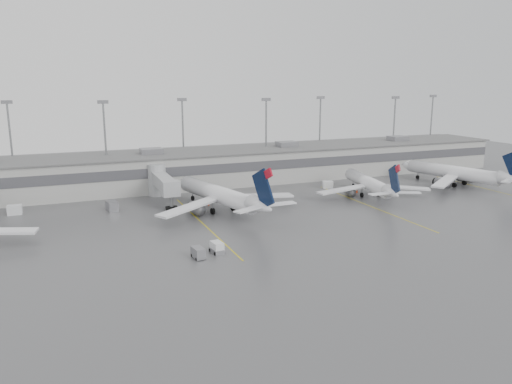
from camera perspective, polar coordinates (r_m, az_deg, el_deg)
name	(u,v)px	position (r m, az deg, el deg)	size (l,w,h in m)	color
ground	(364,254)	(75.41, 12.28, -6.95)	(260.00, 260.00, 0.00)	#4B4B4D
terminal	(232,165)	(124.97, -2.72, 3.06)	(152.00, 17.00, 9.45)	#AAAAA5
light_masts	(225,132)	(129.34, -3.61, 6.89)	(142.40, 8.00, 20.60)	gray
jet_bridge_right	(161,182)	(108.05, -10.82, 1.18)	(4.00, 17.20, 7.00)	#9A9C9F
stand_markings	(292,214)	(95.19, 4.15, -2.57)	(105.25, 40.00, 0.01)	#CBB80B
jet_mid_left	(221,195)	(96.21, -4.00, -0.34)	(29.07, 32.98, 10.84)	white
jet_mid_right	(370,183)	(111.88, 12.90, 0.96)	(25.07, 28.40, 9.30)	white
jet_far_right	(458,173)	(129.42, 22.11, 2.07)	(27.94, 31.74, 10.50)	white
baggage_tug	(217,249)	(74.28, -4.48, -6.46)	(1.96, 2.77, 1.67)	white
baggage_cart	(198,253)	(72.29, -6.62, -6.90)	(1.70, 2.63, 1.60)	slate
gse_uld_a	(15,210)	(105.18, -25.87, -1.85)	(2.58, 1.72, 1.83)	white
gse_uld_b	(222,193)	(108.27, -3.89, -0.17)	(2.75, 1.83, 1.94)	white
gse_uld_c	(328,185)	(119.07, 8.20, 0.84)	(2.38, 1.58, 1.68)	white
gse_loader	(112,206)	(101.46, -16.13, -1.55)	(1.86, 2.97, 1.86)	slate
cone_b	(209,204)	(102.24, -5.43, -1.35)	(0.40, 0.40, 0.63)	#FF3A05
cone_c	(357,191)	(115.57, 11.46, 0.13)	(0.50, 0.50, 0.80)	#FF3A05
cone_d	(453,177)	(140.31, 21.61, 1.66)	(0.46, 0.46, 0.73)	#FF3A05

